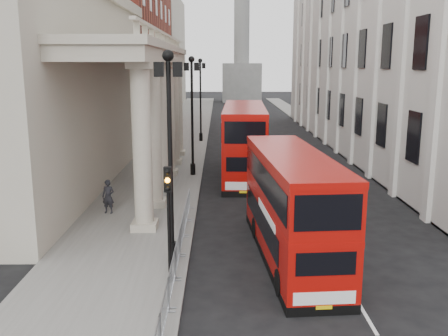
# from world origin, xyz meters

# --- Properties ---
(ground) EXTENTS (260.00, 260.00, 0.00)m
(ground) POSITION_xyz_m (0.00, 0.00, 0.00)
(ground) COLOR black
(ground) RESTS_ON ground
(sidewalk_west) EXTENTS (6.00, 140.00, 0.12)m
(sidewalk_west) POSITION_xyz_m (-3.00, 30.00, 0.06)
(sidewalk_west) COLOR slate
(sidewalk_west) RESTS_ON ground
(sidewalk_east) EXTENTS (3.00, 140.00, 0.12)m
(sidewalk_east) POSITION_xyz_m (13.50, 30.00, 0.06)
(sidewalk_east) COLOR slate
(sidewalk_east) RESTS_ON ground
(kerb) EXTENTS (0.20, 140.00, 0.14)m
(kerb) POSITION_xyz_m (-0.05, 30.00, 0.07)
(kerb) COLOR slate
(kerb) RESTS_ON ground
(portico_building) EXTENTS (9.00, 28.00, 12.00)m
(portico_building) POSITION_xyz_m (-10.50, 18.00, 6.00)
(portico_building) COLOR #A89F8D
(portico_building) RESTS_ON ground
(brick_building) EXTENTS (9.00, 32.00, 22.00)m
(brick_building) POSITION_xyz_m (-10.50, 48.00, 11.00)
(brick_building) COLOR maroon
(brick_building) RESTS_ON ground
(west_building_far) EXTENTS (9.00, 30.00, 20.00)m
(west_building_far) POSITION_xyz_m (-10.50, 80.00, 10.00)
(west_building_far) COLOR #A89F8D
(west_building_far) RESTS_ON ground
(east_building) EXTENTS (8.00, 55.00, 25.00)m
(east_building) POSITION_xyz_m (16.00, 32.00, 12.50)
(east_building) COLOR #BBB9AF
(east_building) RESTS_ON ground
(monument_column) EXTENTS (8.00, 8.00, 54.20)m
(monument_column) POSITION_xyz_m (6.00, 92.00, 15.98)
(monument_column) COLOR #60605E
(monument_column) RESTS_ON ground
(lamp_post_south) EXTENTS (1.05, 0.44, 8.32)m
(lamp_post_south) POSITION_xyz_m (-0.60, 4.00, 4.91)
(lamp_post_south) COLOR black
(lamp_post_south) RESTS_ON sidewalk_west
(lamp_post_mid) EXTENTS (1.05, 0.44, 8.32)m
(lamp_post_mid) POSITION_xyz_m (-0.60, 20.00, 4.91)
(lamp_post_mid) COLOR black
(lamp_post_mid) RESTS_ON sidewalk_west
(lamp_post_north) EXTENTS (1.05, 0.44, 8.32)m
(lamp_post_north) POSITION_xyz_m (-0.60, 36.00, 4.91)
(lamp_post_north) COLOR black
(lamp_post_north) RESTS_ON sidewalk_west
(traffic_light) EXTENTS (0.28, 0.33, 4.30)m
(traffic_light) POSITION_xyz_m (-0.50, 1.98, 3.11)
(traffic_light) COLOR black
(traffic_light) RESTS_ON sidewalk_west
(crowd_barriers) EXTENTS (0.50, 18.75, 1.10)m
(crowd_barriers) POSITION_xyz_m (-0.35, 2.23, 0.67)
(crowd_barriers) COLOR gray
(crowd_barriers) RESTS_ON sidewalk_west
(bus_near) EXTENTS (3.18, 10.33, 4.40)m
(bus_near) POSITION_xyz_m (4.27, 4.72, 2.30)
(bus_near) COLOR #A50C07
(bus_near) RESTS_ON ground
(bus_far) EXTENTS (3.31, 11.76, 5.03)m
(bus_far) POSITION_xyz_m (3.06, 19.91, 2.63)
(bus_far) COLOR #A20B07
(bus_far) RESTS_ON ground
(pedestrian_a) EXTENTS (0.74, 0.56, 1.81)m
(pedestrian_a) POSITION_xyz_m (-4.60, 10.63, 1.03)
(pedestrian_a) COLOR black
(pedestrian_a) RESTS_ON sidewalk_west
(pedestrian_b) EXTENTS (1.10, 1.02, 1.81)m
(pedestrian_b) POSITION_xyz_m (-3.84, 18.44, 1.03)
(pedestrian_b) COLOR #292321
(pedestrian_b) RESTS_ON sidewalk_west
(pedestrian_c) EXTENTS (1.07, 0.94, 1.83)m
(pedestrian_c) POSITION_xyz_m (-2.40, 20.27, 1.04)
(pedestrian_c) COLOR black
(pedestrian_c) RESTS_ON sidewalk_west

